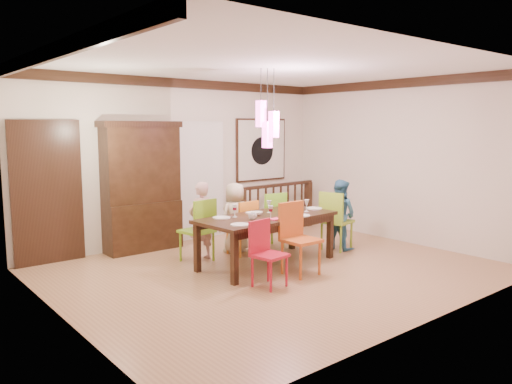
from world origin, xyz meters
TOP-DOWN VIEW (x-y plane):
  - floor at (0.00, 0.00)m, footprint 6.00×6.00m
  - ceiling at (0.00, 0.00)m, footprint 6.00×6.00m
  - wall_back at (0.00, 2.50)m, footprint 6.00×0.00m
  - wall_left at (-3.00, 0.00)m, footprint 0.00×5.00m
  - wall_right at (3.00, 0.00)m, footprint 0.00×5.00m
  - crown_molding at (0.00, 0.00)m, footprint 6.00×5.00m
  - panel_door at (-2.40, 2.45)m, footprint 1.04×0.07m
  - white_doorway at (0.35, 2.46)m, footprint 0.97×0.05m
  - painting at (1.80, 2.46)m, footprint 1.25×0.06m
  - pendant_cluster at (0.10, 0.29)m, footprint 0.27×0.21m
  - dining_table at (0.10, 0.29)m, footprint 2.21×1.12m
  - chair_far_left at (-0.61, 1.12)m, footprint 0.51×0.51m
  - chair_far_mid at (0.18, 1.02)m, footprint 0.42×0.42m
  - chair_far_right at (0.83, 1.09)m, footprint 0.48×0.48m
  - chair_near_left at (-0.55, -0.53)m, footprint 0.44×0.44m
  - chair_near_mid at (0.14, -0.40)m, footprint 0.46×0.46m
  - chair_end_right at (1.62, 0.25)m, footprint 0.53×0.53m
  - china_hutch at (-0.93, 2.30)m, footprint 1.36×0.46m
  - balustrade at (1.78, 1.95)m, footprint 1.95×0.18m
  - person_far_left at (-0.52, 1.13)m, footprint 0.48×0.35m
  - person_far_mid at (0.18, 1.19)m, footprint 0.58×0.38m
  - person_end_right at (1.69, 0.25)m, footprint 0.49×0.61m
  - serving_bowl at (0.40, 0.12)m, footprint 0.35×0.35m
  - small_bowl at (-0.00, 0.39)m, footprint 0.23×0.23m
  - cup_left at (-0.26, 0.17)m, footprint 0.15×0.15m
  - cup_right at (0.69, 0.48)m, footprint 0.13×0.13m
  - plate_far_left at (-0.54, 0.55)m, footprint 0.26×0.26m
  - plate_far_mid at (0.08, 0.56)m, footprint 0.26×0.26m
  - plate_far_right at (0.79, 0.59)m, footprint 0.26×0.26m
  - plate_near_left at (-0.65, -0.04)m, footprint 0.26×0.26m
  - plate_near_mid at (0.48, -0.06)m, footprint 0.26×0.26m
  - plate_end_right at (1.09, 0.28)m, footprint 0.26×0.26m
  - wine_glass_a at (-0.35, 0.49)m, footprint 0.08×0.08m
  - wine_glass_b at (0.30, 0.47)m, footprint 0.08×0.08m
  - wine_glass_c at (-0.02, 0.06)m, footprint 0.08×0.08m
  - wine_glass_d at (0.81, 0.16)m, footprint 0.08×0.08m
  - napkin at (-0.01, -0.03)m, footprint 0.18×0.14m

SIDE VIEW (x-z plane):
  - floor at x=0.00m, z-range 0.00..0.00m
  - chair_near_left at x=-0.55m, z-range 0.06..0.92m
  - balustrade at x=1.78m, z-range 0.02..0.98m
  - chair_far_mid at x=0.18m, z-range 0.06..0.95m
  - chair_far_right at x=0.83m, z-range 0.07..1.03m
  - chair_far_left at x=-0.61m, z-range 0.07..1.05m
  - chair_end_right at x=1.62m, z-range 0.07..1.07m
  - person_far_mid at x=0.18m, z-range 0.00..1.16m
  - chair_near_mid at x=0.14m, z-range 0.07..1.09m
  - person_end_right at x=1.69m, z-range 0.00..1.19m
  - person_far_left at x=-0.52m, z-range 0.00..1.23m
  - dining_table at x=0.10m, z-range 0.29..1.04m
  - plate_far_left at x=-0.54m, z-range 0.75..0.76m
  - plate_far_mid at x=0.08m, z-range 0.75..0.76m
  - plate_far_right at x=0.79m, z-range 0.75..0.76m
  - plate_near_left at x=-0.65m, z-range 0.75..0.76m
  - plate_near_mid at x=0.48m, z-range 0.75..0.76m
  - plate_end_right at x=1.09m, z-range 0.75..0.76m
  - napkin at x=-0.01m, z-range 0.75..0.76m
  - small_bowl at x=0.00m, z-range 0.75..0.81m
  - serving_bowl at x=0.40m, z-range 0.75..0.82m
  - cup_left at x=-0.26m, z-range 0.75..0.84m
  - cup_right at x=0.69m, z-range 0.75..0.84m
  - wine_glass_a at x=-0.35m, z-range 0.75..0.94m
  - wine_glass_b at x=0.30m, z-range 0.75..0.94m
  - wine_glass_c at x=-0.02m, z-range 0.75..0.94m
  - wine_glass_d at x=0.81m, z-range 0.75..0.94m
  - panel_door at x=-2.40m, z-range -0.07..2.17m
  - white_doorway at x=0.35m, z-range -0.06..2.16m
  - china_hutch at x=-0.93m, z-range 0.01..2.16m
  - wall_back at x=0.00m, z-range -1.55..4.45m
  - wall_left at x=-3.00m, z-range -1.05..3.95m
  - wall_right at x=3.00m, z-range -1.05..3.95m
  - painting at x=1.80m, z-range 0.97..2.22m
  - pendant_cluster at x=0.10m, z-range 1.54..2.68m
  - crown_molding at x=0.00m, z-range 2.74..2.90m
  - ceiling at x=0.00m, z-range 2.90..2.90m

